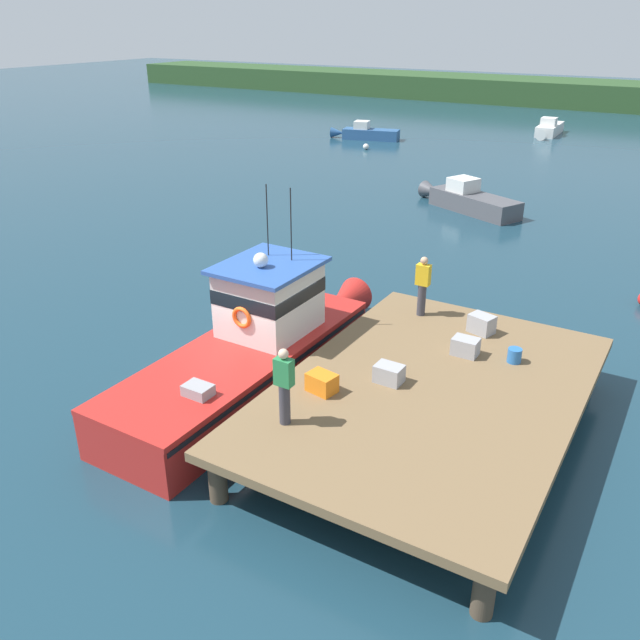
{
  "coord_description": "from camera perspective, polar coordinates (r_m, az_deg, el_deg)",
  "views": [
    {
      "loc": [
        9.04,
        -11.75,
        8.5
      ],
      "look_at": [
        1.2,
        1.37,
        1.4
      ],
      "focal_mm": 37.02,
      "sensor_mm": 36.0,
      "label": 1
    }
  ],
  "objects": [
    {
      "name": "ground_plane",
      "position": [
        17.09,
        -5.84,
        -5.05
      ],
      "size": [
        200.0,
        200.0,
        0.0
      ],
      "primitive_type": "plane",
      "color": "#193847"
    },
    {
      "name": "dock",
      "position": [
        14.54,
        9.52,
        -6.2
      ],
      "size": [
        6.0,
        9.0,
        1.2
      ],
      "color": "#4C3D2D",
      "rests_on": "ground"
    },
    {
      "name": "main_fishing_boat",
      "position": [
        16.45,
        -5.55,
        -2.3
      ],
      "size": [
        2.62,
        9.82,
        4.8
      ],
      "color": "red",
      "rests_on": "ground"
    },
    {
      "name": "crate_stack_near_edge",
      "position": [
        14.03,
        0.16,
        -5.44
      ],
      "size": [
        0.67,
        0.54,
        0.41
      ],
      "primitive_type": "cube",
      "rotation": [
        0.0,
        0.0,
        -0.18
      ],
      "color": "orange",
      "rests_on": "dock"
    },
    {
      "name": "crate_stack_mid_dock",
      "position": [
        14.46,
        5.98,
        -4.64
      ],
      "size": [
        0.61,
        0.45,
        0.4
      ],
      "primitive_type": "cube",
      "rotation": [
        0.0,
        0.0,
        -0.02
      ],
      "color": "#9E9EA3",
      "rests_on": "dock"
    },
    {
      "name": "crate_single_far",
      "position": [
        15.87,
        12.46,
        -2.25
      ],
      "size": [
        0.6,
        0.44,
        0.42
      ],
      "primitive_type": "cube",
      "rotation": [
        0.0,
        0.0,
        -0.0
      ],
      "color": "#9E9EA3",
      "rests_on": "dock"
    },
    {
      "name": "crate_single_by_cleat",
      "position": [
        17.05,
        13.79,
        -0.33
      ],
      "size": [
        0.7,
        0.59,
        0.47
      ],
      "primitive_type": "cube",
      "rotation": [
        0.0,
        0.0,
        -0.29
      ],
      "color": "#9E9EA3",
      "rests_on": "dock"
    },
    {
      "name": "bait_bucket",
      "position": [
        15.84,
        16.46,
        -2.95
      ],
      "size": [
        0.32,
        0.32,
        0.34
      ],
      "primitive_type": "cylinder",
      "color": "#2866B2",
      "rests_on": "dock"
    },
    {
      "name": "deckhand_by_the_boat",
      "position": [
        12.69,
        -3.11,
        -5.62
      ],
      "size": [
        0.36,
        0.22,
        1.63
      ],
      "color": "#383842",
      "rests_on": "dock"
    },
    {
      "name": "deckhand_further_back",
      "position": [
        17.51,
        8.86,
        3.03
      ],
      "size": [
        0.36,
        0.22,
        1.63
      ],
      "color": "#383842",
      "rests_on": "dock"
    },
    {
      "name": "moored_boat_near_channel",
      "position": [
        55.74,
        19.16,
        15.33
      ],
      "size": [
        1.51,
        5.39,
        1.36
      ],
      "color": "silver",
      "rests_on": "ground"
    },
    {
      "name": "moored_boat_mid_harbor",
      "position": [
        32.58,
        12.69,
        10.11
      ],
      "size": [
        5.72,
        3.45,
        1.47
      ],
      "color": "#4C4C51",
      "rests_on": "ground"
    },
    {
      "name": "moored_boat_off_the_point",
      "position": [
        51.2,
        4.02,
        15.82
      ],
      "size": [
        5.25,
        2.24,
        1.31
      ],
      "color": "#285184",
      "rests_on": "ground"
    },
    {
      "name": "mooring_buoy_outer",
      "position": [
        47.15,
        3.99,
        14.72
      ],
      "size": [
        0.4,
        0.4,
        0.4
      ],
      "primitive_type": "sphere",
      "color": "silver",
      "rests_on": "ground"
    },
    {
      "name": "far_shoreline",
      "position": [
        74.66,
        24.93,
        17.15
      ],
      "size": [
        120.0,
        8.0,
        2.4
      ],
      "primitive_type": "cube",
      "color": "#284723",
      "rests_on": "ground"
    }
  ]
}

